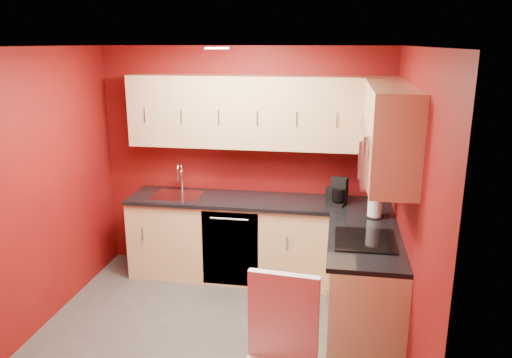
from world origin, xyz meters
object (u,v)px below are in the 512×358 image
(coffee_maker, at_px, (338,192))
(paper_towel, at_px, (375,201))
(microwave, at_px, (385,155))
(napkin_holder, at_px, (332,194))
(sink, at_px, (177,192))

(coffee_maker, height_order, paper_towel, paper_towel)
(microwave, bearing_deg, napkin_holder, 110.94)
(microwave, relative_size, napkin_holder, 5.36)
(microwave, xyz_separation_m, paper_towel, (-0.00, 0.62, -0.59))
(sink, height_order, paper_towel, sink)
(sink, relative_size, napkin_holder, 3.67)
(sink, height_order, napkin_holder, sink)
(microwave, xyz_separation_m, coffee_maker, (-0.36, 0.95, -0.61))
(sink, bearing_deg, paper_towel, -10.33)
(sink, height_order, coffee_maker, sink)
(microwave, distance_m, coffee_maker, 1.19)
(paper_towel, bearing_deg, sink, 169.67)
(microwave, bearing_deg, sink, 154.40)
(napkin_holder, bearing_deg, microwave, -69.06)
(coffee_maker, bearing_deg, napkin_holder, 132.56)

